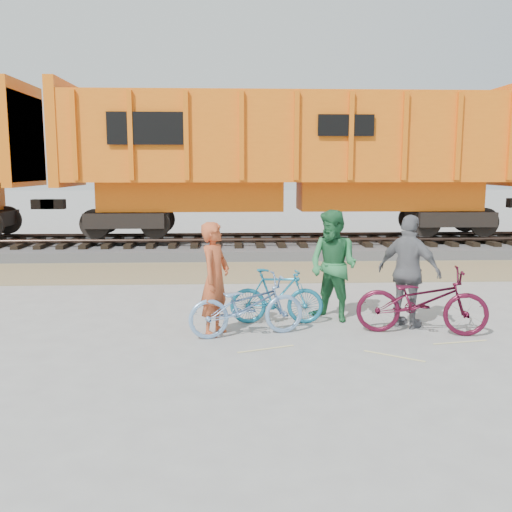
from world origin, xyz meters
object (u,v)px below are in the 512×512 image
at_px(person_solo, 215,279).
at_px(person_man, 333,266).
at_px(bicycle_maroon, 422,301).
at_px(hopper_car_center, 291,156).
at_px(bicycle_teal, 277,296).
at_px(bicycle_blue, 247,305).
at_px(person_woman, 409,272).

distance_m(person_solo, person_man, 2.18).
bearing_deg(person_solo, bicycle_maroon, -69.18).
xyz_separation_m(hopper_car_center, person_man, (-0.09, -8.20, -2.04)).
bearing_deg(bicycle_maroon, bicycle_teal, 84.86).
bearing_deg(person_man, bicycle_maroon, 9.22).
relative_size(person_solo, person_man, 0.94).
bearing_deg(person_man, bicycle_blue, -105.75).
xyz_separation_m(hopper_car_center, person_solo, (-2.12, -8.98, -2.10)).
xyz_separation_m(person_solo, person_woman, (3.21, 0.28, 0.04)).
bearing_deg(bicycle_maroon, person_solo, 99.87).
xyz_separation_m(hopper_car_center, bicycle_teal, (-1.09, -8.40, -2.53)).
bearing_deg(hopper_car_center, person_man, -90.60).
bearing_deg(bicycle_teal, bicycle_maroon, -104.16).
distance_m(bicycle_teal, person_woman, 2.25).
relative_size(hopper_car_center, bicycle_teal, 8.76).
bearing_deg(person_solo, hopper_car_center, 9.63).
bearing_deg(hopper_car_center, bicycle_maroon, -82.53).
distance_m(bicycle_teal, bicycle_maroon, 2.39).
distance_m(bicycle_maroon, person_solo, 3.33).
distance_m(person_solo, person_woman, 3.22).
relative_size(hopper_car_center, person_woman, 7.39).
bearing_deg(bicycle_blue, bicycle_teal, -51.59).
bearing_deg(person_man, hopper_car_center, 133.74).
height_order(hopper_car_center, person_man, hopper_car_center).
height_order(bicycle_blue, bicycle_maroon, bicycle_maroon).
bearing_deg(bicycle_maroon, bicycle_blue, 101.54).
bearing_deg(bicycle_blue, hopper_car_center, -23.72).
bearing_deg(bicycle_teal, bicycle_blue, 144.95).
height_order(bicycle_maroon, person_solo, person_solo).
xyz_separation_m(bicycle_blue, person_solo, (-0.50, 0.10, 0.42)).
bearing_deg(hopper_car_center, person_solo, -103.26).
xyz_separation_m(bicycle_teal, bicycle_maroon, (2.28, -0.70, 0.06)).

